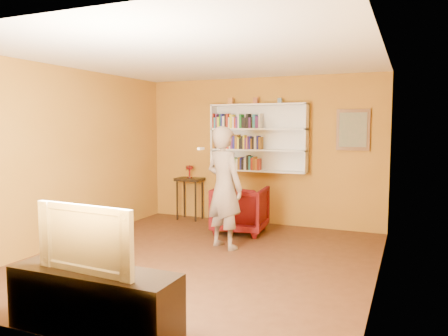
{
  "coord_description": "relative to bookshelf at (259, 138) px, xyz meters",
  "views": [
    {
      "loc": [
        2.57,
        -5.19,
        1.8
      ],
      "look_at": [
        0.01,
        0.75,
        1.19
      ],
      "focal_mm": 35.0,
      "sensor_mm": 36.0,
      "label": 1
    }
  ],
  "objects": [
    {
      "name": "game_remote",
      "position": [
        -0.15,
        -2.1,
        -0.1
      ],
      "size": [
        0.04,
        0.15,
        0.04
      ],
      "primitive_type": "cube",
      "color": "white",
      "rests_on": "person"
    },
    {
      "name": "console_table",
      "position": [
        -1.36,
        -0.16,
        -0.92
      ],
      "size": [
        0.5,
        0.38,
        0.81
      ],
      "color": "black",
      "rests_on": "ground"
    },
    {
      "name": "tv_cabinet",
      "position": [
        0.07,
        -4.66,
        -1.31
      ],
      "size": [
        1.57,
        0.47,
        0.56
      ],
      "primitive_type": "cube",
      "color": "black",
      "rests_on": "ground"
    },
    {
      "name": "ruby_lustre",
      "position": [
        -1.36,
        -0.16,
        -0.6
      ],
      "size": [
        0.15,
        0.15,
        0.25
      ],
      "color": "maroon",
      "rests_on": "console_table"
    },
    {
      "name": "books_row_upper",
      "position": [
        -0.4,
        -0.11,
        0.3
      ],
      "size": [
        0.93,
        0.19,
        0.27
      ],
      "color": "maroon",
      "rests_on": "bookshelf"
    },
    {
      "name": "armchair",
      "position": [
        -0.07,
        -0.76,
        -1.2
      ],
      "size": [
        0.94,
        0.96,
        0.8
      ],
      "primitive_type": "imported",
      "rotation": [
        0.0,
        0.0,
        3.25
      ],
      "color": "#46050A",
      "rests_on": "ground"
    },
    {
      "name": "ornament_centre",
      "position": [
        -0.05,
        -0.06,
        0.68
      ],
      "size": [
        0.08,
        0.08,
        0.11
      ],
      "primitive_type": "cube",
      "color": "brown",
      "rests_on": "bookshelf"
    },
    {
      "name": "ornament_right",
      "position": [
        0.4,
        -0.06,
        0.67
      ],
      "size": [
        0.07,
        0.07,
        0.09
      ],
      "primitive_type": "cube",
      "color": "slate",
      "rests_on": "bookshelf"
    },
    {
      "name": "room_shell",
      "position": [
        0.0,
        -2.41,
        -0.58
      ],
      "size": [
        5.3,
        5.8,
        2.88
      ],
      "color": "#422515",
      "rests_on": "ground"
    },
    {
      "name": "television",
      "position": [
        0.07,
        -4.66,
        -0.74
      ],
      "size": [
        1.03,
        0.2,
        0.59
      ],
      "primitive_type": "imported",
      "rotation": [
        0.0,
        0.0,
        -0.07
      ],
      "color": "black",
      "rests_on": "tv_cabinet"
    },
    {
      "name": "bookshelf",
      "position": [
        0.0,
        0.0,
        0.0
      ],
      "size": [
        1.8,
        0.29,
        1.23
      ],
      "color": "white",
      "rests_on": "room_shell"
    },
    {
      "name": "books_row_middle",
      "position": [
        -0.39,
        -0.11,
        -0.08
      ],
      "size": [
        0.95,
        0.19,
        0.27
      ],
      "color": "brown",
      "rests_on": "bookshelf"
    },
    {
      "name": "framed_painting",
      "position": [
        1.65,
        0.05,
        0.16
      ],
      "size": [
        0.55,
        0.05,
        0.7
      ],
      "color": "#593619",
      "rests_on": "room_shell"
    },
    {
      "name": "books_row_lower",
      "position": [
        -0.41,
        -0.1,
        -0.47
      ],
      "size": [
        0.92,
        0.19,
        0.27
      ],
      "color": "black",
      "rests_on": "bookshelf"
    },
    {
      "name": "ornament_left",
      "position": [
        -0.54,
        -0.06,
        0.68
      ],
      "size": [
        0.09,
        0.09,
        0.12
      ],
      "primitive_type": "cube",
      "color": "#B67334",
      "rests_on": "bookshelf"
    },
    {
      "name": "person",
      "position": [
        0.05,
        -1.74,
        -0.69
      ],
      "size": [
        0.77,
        0.65,
        1.81
      ],
      "primitive_type": "imported",
      "rotation": [
        0.0,
        0.0,
        2.76
      ],
      "color": "#715F53",
      "rests_on": "ground"
    }
  ]
}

